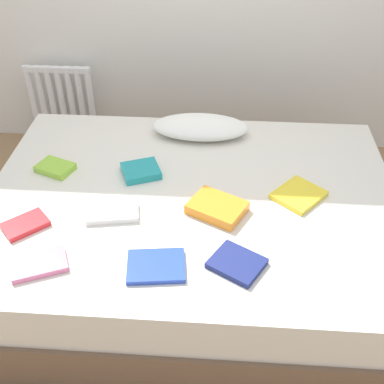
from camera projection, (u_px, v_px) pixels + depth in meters
The scene contains 13 objects.
ground_plane at pixel (191, 268), 2.61m from camera, with size 8.00×8.00×0.00m, color #93704C.
bed at pixel (191, 234), 2.46m from camera, with size 2.00×1.50×0.50m.
radiator at pixel (62, 99), 3.39m from camera, with size 0.46×0.04×0.48m.
pillow at pixel (200, 127), 2.70m from camera, with size 0.53×0.26×0.10m, color white.
textbook_orange at pixel (217, 208), 2.19m from camera, with size 0.24×0.18×0.05m, color orange.
textbook_white at pixel (112, 213), 2.18m from camera, with size 0.23×0.13×0.03m, color white.
textbook_navy at pixel (237, 263), 1.93m from camera, with size 0.20×0.17×0.03m, color navy.
textbook_teal at pixel (141, 171), 2.42m from camera, with size 0.18×0.16×0.04m, color teal.
textbook_lime at pixel (55, 168), 2.45m from camera, with size 0.18×0.12×0.03m, color #8CC638.
textbook_yellow at pixel (299, 195), 2.28m from camera, with size 0.22×0.19×0.02m, color yellow.
textbook_pink at pixel (39, 264), 1.93m from camera, with size 0.22×0.14×0.03m, color pink.
textbook_red at pixel (25, 225), 2.12m from camera, with size 0.19×0.12×0.03m, color red.
textbook_blue at pixel (156, 266), 1.92m from camera, with size 0.23×0.18×0.02m, color #2847B7.
Camera 1 is at (0.13, -1.80, 1.93)m, focal length 45.35 mm.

